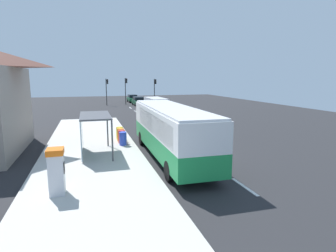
% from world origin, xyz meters
% --- Properties ---
extents(ground_plane, '(56.00, 92.00, 0.04)m').
position_xyz_m(ground_plane, '(0.00, 14.00, -0.02)').
color(ground_plane, '#262628').
extents(sidewalk_platform, '(6.20, 30.00, 0.18)m').
position_xyz_m(sidewalk_platform, '(-6.40, 2.00, 0.09)').
color(sidewalk_platform, beige).
rests_on(sidewalk_platform, ground).
extents(lane_stripe_seg_0, '(0.16, 2.20, 0.01)m').
position_xyz_m(lane_stripe_seg_0, '(0.25, -6.00, 0.01)').
color(lane_stripe_seg_0, silver).
rests_on(lane_stripe_seg_0, ground).
extents(lane_stripe_seg_1, '(0.16, 2.20, 0.01)m').
position_xyz_m(lane_stripe_seg_1, '(0.25, -1.00, 0.01)').
color(lane_stripe_seg_1, silver).
rests_on(lane_stripe_seg_1, ground).
extents(lane_stripe_seg_2, '(0.16, 2.20, 0.01)m').
position_xyz_m(lane_stripe_seg_2, '(0.25, 4.00, 0.01)').
color(lane_stripe_seg_2, silver).
rests_on(lane_stripe_seg_2, ground).
extents(lane_stripe_seg_3, '(0.16, 2.20, 0.01)m').
position_xyz_m(lane_stripe_seg_3, '(0.25, 9.00, 0.01)').
color(lane_stripe_seg_3, silver).
rests_on(lane_stripe_seg_3, ground).
extents(lane_stripe_seg_4, '(0.16, 2.20, 0.01)m').
position_xyz_m(lane_stripe_seg_4, '(0.25, 14.00, 0.01)').
color(lane_stripe_seg_4, silver).
rests_on(lane_stripe_seg_4, ground).
extents(lane_stripe_seg_5, '(0.16, 2.20, 0.01)m').
position_xyz_m(lane_stripe_seg_5, '(0.25, 19.00, 0.01)').
color(lane_stripe_seg_5, silver).
rests_on(lane_stripe_seg_5, ground).
extents(lane_stripe_seg_6, '(0.16, 2.20, 0.01)m').
position_xyz_m(lane_stripe_seg_6, '(0.25, 24.00, 0.01)').
color(lane_stripe_seg_6, silver).
rests_on(lane_stripe_seg_6, ground).
extents(lane_stripe_seg_7, '(0.16, 2.20, 0.01)m').
position_xyz_m(lane_stripe_seg_7, '(0.25, 29.00, 0.01)').
color(lane_stripe_seg_7, silver).
rests_on(lane_stripe_seg_7, ground).
extents(bus, '(2.65, 11.04, 3.21)m').
position_xyz_m(bus, '(-1.71, -0.63, 1.84)').
color(bus, '#1E8C47').
rests_on(bus, ground).
extents(white_van, '(2.22, 5.28, 2.30)m').
position_xyz_m(white_van, '(2.20, 19.21, 1.34)').
color(white_van, silver).
rests_on(white_van, ground).
extents(sedan_near, '(1.91, 4.44, 1.52)m').
position_xyz_m(sedan_near, '(2.30, 32.94, 0.79)').
color(sedan_near, '#195933').
rests_on(sedan_near, ground).
extents(sedan_far, '(1.87, 4.42, 1.52)m').
position_xyz_m(sedan_far, '(2.30, 39.66, 0.79)').
color(sedan_far, '#195933').
rests_on(sedan_far, ground).
extents(ticket_machine, '(0.66, 0.76, 1.94)m').
position_xyz_m(ticket_machine, '(-7.87, -4.91, 1.17)').
color(ticket_machine, silver).
rests_on(ticket_machine, sidewalk_platform).
extents(recycling_bin_blue, '(0.52, 0.52, 0.95)m').
position_xyz_m(recycling_bin_blue, '(-4.20, 2.87, 0.66)').
color(recycling_bin_blue, blue).
rests_on(recycling_bin_blue, sidewalk_platform).
extents(recycling_bin_red, '(0.52, 0.52, 0.95)m').
position_xyz_m(recycling_bin_red, '(-4.20, 3.57, 0.66)').
color(recycling_bin_red, red).
rests_on(recycling_bin_red, sidewalk_platform).
extents(recycling_bin_orange, '(0.52, 0.52, 0.95)m').
position_xyz_m(recycling_bin_orange, '(-4.20, 4.27, 0.66)').
color(recycling_bin_orange, orange).
rests_on(recycling_bin_orange, sidewalk_platform).
extents(recycling_bin_yellow, '(0.52, 0.52, 0.95)m').
position_xyz_m(recycling_bin_yellow, '(-4.20, 4.97, 0.66)').
color(recycling_bin_yellow, yellow).
rests_on(recycling_bin_yellow, sidewalk_platform).
extents(traffic_light_near_side, '(0.49, 0.28, 4.69)m').
position_xyz_m(traffic_light_near_side, '(5.50, 33.49, 3.13)').
color(traffic_light_near_side, '#2D2D2D').
rests_on(traffic_light_near_side, ground).
extents(traffic_light_far_side, '(0.49, 0.28, 4.73)m').
position_xyz_m(traffic_light_far_side, '(-3.10, 34.29, 3.16)').
color(traffic_light_far_side, '#2D2D2D').
rests_on(traffic_light_far_side, ground).
extents(traffic_light_median, '(0.49, 0.28, 4.85)m').
position_xyz_m(traffic_light_median, '(0.40, 35.09, 3.23)').
color(traffic_light_median, '#2D2D2D').
rests_on(traffic_light_median, ground).
extents(bus_shelter, '(1.80, 4.00, 2.50)m').
position_xyz_m(bus_shelter, '(-6.41, 1.02, 2.10)').
color(bus_shelter, '#4C4C51').
rests_on(bus_shelter, sidewalk_platform).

